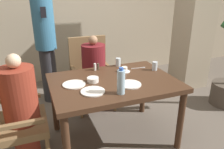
{
  "coord_description": "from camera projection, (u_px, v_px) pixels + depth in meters",
  "views": [
    {
      "loc": [
        -0.78,
        -1.99,
        1.64
      ],
      "look_at": [
        0.0,
        0.05,
        0.78
      ],
      "focal_mm": 35.0,
      "sensor_mm": 36.0,
      "label": 1
    }
  ],
  "objects": [
    {
      "name": "diner_in_left_chair",
      "position": [
        22.0,
        109.0,
        2.06
      ],
      "size": [
        0.32,
        0.32,
        1.12
      ],
      "color": "maroon",
      "rests_on": "ground_plane"
    },
    {
      "name": "fork_beside_plate",
      "position": [
        140.0,
        68.0,
        2.68
      ],
      "size": [
        0.18,
        0.04,
        0.0
      ],
      "color": "silver",
      "rests_on": "dining_table"
    },
    {
      "name": "glass_tall_mid",
      "position": [
        118.0,
        62.0,
        2.74
      ],
      "size": [
        0.06,
        0.06,
        0.1
      ],
      "color": "silver",
      "rests_on": "dining_table"
    },
    {
      "name": "plate_dessert_center",
      "position": [
        130.0,
        84.0,
        2.21
      ],
      "size": [
        0.23,
        0.23,
        0.01
      ],
      "color": "white",
      "rests_on": "dining_table"
    },
    {
      "name": "pepper_shaker",
      "position": [
        98.0,
        67.0,
        2.61
      ],
      "size": [
        0.03,
        0.03,
        0.08
      ],
      "color": "#4C3D2D",
      "rests_on": "dining_table"
    },
    {
      "name": "chair_far_side",
      "position": [
        91.0,
        71.0,
        3.18
      ],
      "size": [
        0.55,
        0.55,
        1.0
      ],
      "color": "brown",
      "rests_on": "ground_plane"
    },
    {
      "name": "bowl_small",
      "position": [
        93.0,
        80.0,
        2.27
      ],
      "size": [
        0.12,
        0.12,
        0.05
      ],
      "color": "white",
      "rests_on": "dining_table"
    },
    {
      "name": "plate_main_right",
      "position": [
        93.0,
        91.0,
        2.05
      ],
      "size": [
        0.23,
        0.23,
        0.01
      ],
      "color": "white",
      "rests_on": "dining_table"
    },
    {
      "name": "pillar_stone",
      "position": [
        196.0,
        8.0,
        3.57
      ],
      "size": [
        0.5,
        0.5,
        2.7
      ],
      "color": "tan",
      "rests_on": "ground_plane"
    },
    {
      "name": "plate_main_left",
      "position": [
        74.0,
        84.0,
        2.21
      ],
      "size": [
        0.23,
        0.23,
        0.01
      ],
      "color": "white",
      "rests_on": "dining_table"
    },
    {
      "name": "chair_left_side",
      "position": [
        5.0,
        117.0,
        2.03
      ],
      "size": [
        0.55,
        0.55,
        1.0
      ],
      "color": "brown",
      "rests_on": "ground_plane"
    },
    {
      "name": "wall_back",
      "position": [
        71.0,
        3.0,
        3.9
      ],
      "size": [
        8.0,
        0.06,
        2.8
      ],
      "color": "tan",
      "rests_on": "ground_plane"
    },
    {
      "name": "ground_plane",
      "position": [
        113.0,
        137.0,
        2.59
      ],
      "size": [
        16.0,
        16.0,
        0.0
      ],
      "primitive_type": "plane",
      "color": "#60564C"
    },
    {
      "name": "dining_table",
      "position": [
        114.0,
        88.0,
        2.35
      ],
      "size": [
        1.32,
        0.94,
        0.73
      ],
      "color": "#422819",
      "rests_on": "ground_plane"
    },
    {
      "name": "diner_in_far_chair",
      "position": [
        94.0,
        73.0,
        3.03
      ],
      "size": [
        0.32,
        0.32,
        1.07
      ],
      "color": "maroon",
      "rests_on": "ground_plane"
    },
    {
      "name": "teacup_with_saucer",
      "position": [
        124.0,
        70.0,
        2.55
      ],
      "size": [
        0.13,
        0.13,
        0.06
      ],
      "color": "white",
      "rests_on": "dining_table"
    },
    {
      "name": "glass_tall_near",
      "position": [
        155.0,
        66.0,
        2.6
      ],
      "size": [
        0.06,
        0.06,
        0.1
      ],
      "color": "silver",
      "rests_on": "dining_table"
    },
    {
      "name": "water_bottle",
      "position": [
        121.0,
        82.0,
        1.99
      ],
      "size": [
        0.08,
        0.08,
        0.25
      ],
      "color": "#A3C6DB",
      "rests_on": "dining_table"
    },
    {
      "name": "salt_shaker",
      "position": [
        95.0,
        67.0,
        2.59
      ],
      "size": [
        0.03,
        0.03,
        0.09
      ],
      "color": "white",
      "rests_on": "dining_table"
    },
    {
      "name": "standing_host",
      "position": [
        46.0,
        41.0,
        3.14
      ],
      "size": [
        0.3,
        0.34,
        1.76
      ],
      "color": "#2D2D33",
      "rests_on": "ground_plane"
    }
  ]
}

